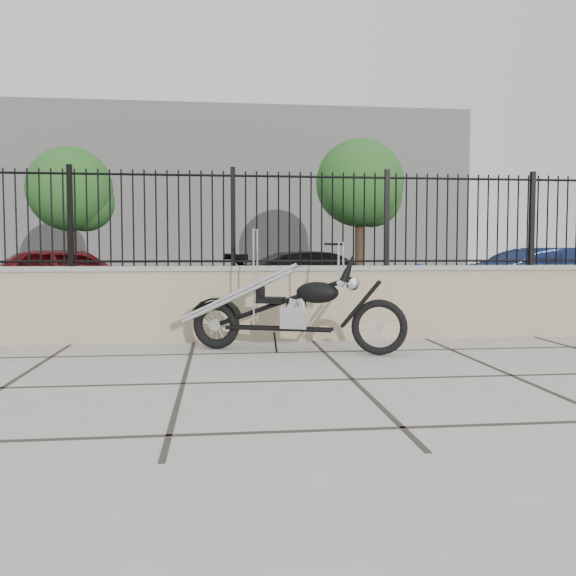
% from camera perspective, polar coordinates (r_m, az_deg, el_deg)
% --- Properties ---
extents(ground_plane, '(90.00, 90.00, 0.00)m').
position_cam_1_polar(ground_plane, '(5.54, 6.05, -8.53)').
color(ground_plane, '#99968E').
rests_on(ground_plane, ground).
extents(parking_lot, '(30.00, 30.00, 0.00)m').
position_cam_1_polar(parking_lot, '(17.87, -2.67, -0.19)').
color(parking_lot, black).
rests_on(parking_lot, ground).
extents(retaining_wall, '(14.00, 0.36, 0.96)m').
position_cam_1_polar(retaining_wall, '(7.91, 2.15, -1.38)').
color(retaining_wall, gray).
rests_on(retaining_wall, ground_plane).
extents(iron_fence, '(14.00, 0.08, 1.20)m').
position_cam_1_polar(iron_fence, '(7.89, 2.17, 6.46)').
color(iron_fence, black).
rests_on(iron_fence, retaining_wall).
extents(background_building, '(22.00, 6.00, 8.00)m').
position_cam_1_polar(background_building, '(31.94, -4.38, 8.62)').
color(background_building, beige).
rests_on(background_building, ground_plane).
extents(chopper_motorcycle, '(2.37, 1.22, 1.43)m').
position_cam_1_polar(chopper_motorcycle, '(6.90, 0.28, -0.15)').
color(chopper_motorcycle, black).
rests_on(chopper_motorcycle, ground_plane).
extents(car_red, '(3.96, 2.51, 1.26)m').
position_cam_1_polar(car_red, '(12.23, -19.49, 0.86)').
color(car_red, '#4F0B0E').
rests_on(car_red, parking_lot).
extents(car_black, '(4.13, 2.15, 1.14)m').
position_cam_1_polar(car_black, '(12.52, 3.34, 0.85)').
color(car_black, black).
rests_on(car_black, parking_lot).
extents(car_blue, '(3.79, 1.63, 1.21)m').
position_cam_1_polar(car_blue, '(14.30, 24.12, 1.02)').
color(car_blue, '#0F193A').
rests_on(car_blue, parking_lot).
extents(bollard_a, '(0.14, 0.14, 0.90)m').
position_cam_1_polar(bollard_a, '(10.56, -10.48, -0.37)').
color(bollard_a, '#0B5BAB').
rests_on(bollard_a, ground_plane).
extents(bollard_b, '(0.14, 0.14, 0.94)m').
position_cam_1_polar(bollard_b, '(10.17, 12.19, -0.41)').
color(bollard_b, blue).
rests_on(bollard_b, ground_plane).
extents(tree_left, '(2.83, 2.83, 4.77)m').
position_cam_1_polar(tree_left, '(21.93, -19.75, 9.03)').
color(tree_left, '#382619').
rests_on(tree_left, ground_plane).
extents(tree_right, '(3.14, 3.14, 5.30)m').
position_cam_1_polar(tree_right, '(22.30, 6.72, 10.09)').
color(tree_right, '#382619').
rests_on(tree_right, ground_plane).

